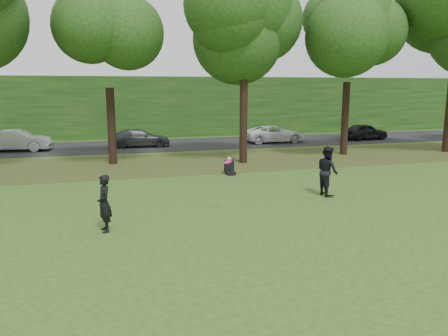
{
  "coord_description": "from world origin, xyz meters",
  "views": [
    {
      "loc": [
        -3.51,
        -10.52,
        4.17
      ],
      "look_at": [
        0.64,
        4.28,
        1.3
      ],
      "focal_mm": 35.0,
      "sensor_mm": 36.0,
      "label": 1
    }
  ],
  "objects_px": {
    "player_left": "(104,203)",
    "seated_person": "(230,168)",
    "frisbee": "(227,162)",
    "player_right": "(327,171)"
  },
  "relations": [
    {
      "from": "player_right",
      "to": "seated_person",
      "type": "relative_size",
      "value": 2.31
    },
    {
      "from": "frisbee",
      "to": "seated_person",
      "type": "bearing_deg",
      "value": 73.01
    },
    {
      "from": "player_right",
      "to": "frisbee",
      "type": "xyz_separation_m",
      "value": [
        -4.49,
        -1.55,
        0.81
      ]
    },
    {
      "from": "player_left",
      "to": "seated_person",
      "type": "relative_size",
      "value": 2.03
    },
    {
      "from": "player_left",
      "to": "frisbee",
      "type": "xyz_separation_m",
      "value": [
        3.9,
        0.63,
        0.93
      ]
    },
    {
      "from": "player_left",
      "to": "frisbee",
      "type": "distance_m",
      "value": 4.05
    },
    {
      "from": "player_right",
      "to": "frisbee",
      "type": "distance_m",
      "value": 4.82
    },
    {
      "from": "player_left",
      "to": "seated_person",
      "type": "height_order",
      "value": "player_left"
    },
    {
      "from": "frisbee",
      "to": "seated_person",
      "type": "height_order",
      "value": "frisbee"
    },
    {
      "from": "seated_person",
      "to": "frisbee",
      "type": "bearing_deg",
      "value": -105.44
    }
  ]
}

